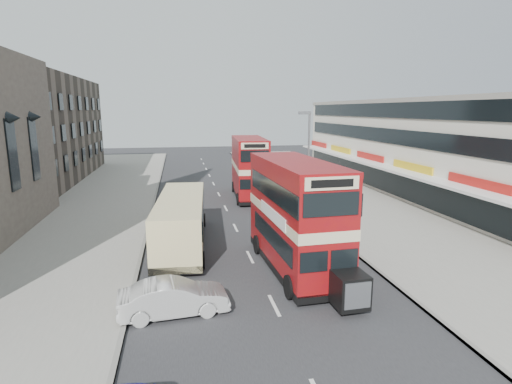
{
  "coord_description": "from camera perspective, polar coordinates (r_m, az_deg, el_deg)",
  "views": [
    {
      "loc": [
        -3.81,
        -13.86,
        8.25
      ],
      "look_at": [
        -0.19,
        5.17,
        4.36
      ],
      "focal_mm": 28.79,
      "sensor_mm": 36.0,
      "label": 1
    }
  ],
  "objects": [
    {
      "name": "car_left_front",
      "position": [
        17.56,
        -11.35,
        -14.23
      ],
      "size": [
        4.56,
        1.96,
        1.46
      ],
      "primitive_type": "imported",
      "rotation": [
        0.0,
        0.0,
        1.67
      ],
      "color": "silver",
      "rests_on": "ground"
    },
    {
      "name": "bus_second",
      "position": [
        38.8,
        -0.91,
        3.42
      ],
      "size": [
        3.28,
        10.1,
        5.48
      ],
      "rotation": [
        0.0,
        0.0,
        3.08
      ],
      "color": "black",
      "rests_on": "ground"
    },
    {
      "name": "commercial_row",
      "position": [
        43.16,
        22.8,
        5.76
      ],
      "size": [
        9.9,
        46.2,
        9.3
      ],
      "color": "beige",
      "rests_on": "ground"
    },
    {
      "name": "car_right_c",
      "position": [
        47.65,
        0.47,
        2.28
      ],
      "size": [
        4.27,
        1.75,
        1.45
      ],
      "primitive_type": "imported",
      "rotation": [
        0.0,
        0.0,
        -1.58
      ],
      "color": "#567AAC",
      "rests_on": "ground"
    },
    {
      "name": "street_lamp",
      "position": [
        33.67,
        7.19,
        5.37
      ],
      "size": [
        1.0,
        0.2,
        8.12
      ],
      "color": "slate",
      "rests_on": "ground"
    },
    {
      "name": "bus_main",
      "position": [
        21.16,
        5.6,
        -3.28
      ],
      "size": [
        3.2,
        10.12,
        5.55
      ],
      "rotation": [
        0.0,
        0.0,
        3.19
      ],
      "color": "black",
      "rests_on": "ground"
    },
    {
      "name": "pedestrian_near",
      "position": [
        31.11,
        11.36,
        -2.35
      ],
      "size": [
        0.74,
        0.65,
        1.68
      ],
      "primitive_type": "imported",
      "rotation": [
        0.0,
        0.0,
        3.6
      ],
      "color": "gray",
      "rests_on": "pavement_right"
    },
    {
      "name": "kerb_right",
      "position": [
        36.22,
        5.41,
        -1.73
      ],
      "size": [
        0.2,
        90.0,
        0.16
      ],
      "primitive_type": "cube",
      "color": "gray",
      "rests_on": "ground"
    },
    {
      "name": "pavement_left",
      "position": [
        35.79,
        -23.71,
        -2.82
      ],
      "size": [
        12.0,
        90.0,
        0.15
      ],
      "primitive_type": "cube",
      "color": "gray",
      "rests_on": "ground"
    },
    {
      "name": "car_right_a",
      "position": [
        31.03,
        6.38,
        -2.78
      ],
      "size": [
        4.94,
        2.25,
        1.4
      ],
      "primitive_type": "imported",
      "rotation": [
        0.0,
        0.0,
        -1.51
      ],
      "color": "#AA3511",
      "rests_on": "ground"
    },
    {
      "name": "coach",
      "position": [
        25.6,
        -10.34,
        -3.76
      ],
      "size": [
        3.42,
        10.75,
        2.81
      ],
      "rotation": [
        0.0,
        0.0,
        -0.07
      ],
      "color": "black",
      "rests_on": "ground"
    },
    {
      "name": "road_surface",
      "position": [
        35.06,
        -4.23,
        -2.26
      ],
      "size": [
        12.0,
        90.0,
        0.01
      ],
      "primitive_type": "cube",
      "color": "#28282B",
      "rests_on": "ground"
    },
    {
      "name": "brick_terrace",
      "position": [
        55.01,
        -30.35,
        7.49
      ],
      "size": [
        14.0,
        28.0,
        12.0
      ],
      "primitive_type": "cube",
      "color": "#66594C",
      "rests_on": "ground"
    },
    {
      "name": "cyclist",
      "position": [
        35.0,
        1.54,
        -0.85
      ],
      "size": [
        0.74,
        1.58,
        2.28
      ],
      "rotation": [
        0.0,
        0.0,
        -0.08
      ],
      "color": "gray",
      "rests_on": "ground"
    },
    {
      "name": "car_right_b",
      "position": [
        38.19,
        3.31,
        -0.12
      ],
      "size": [
        4.83,
        2.47,
        1.31
      ],
      "primitive_type": "imported",
      "rotation": [
        0.0,
        0.0,
        -1.64
      ],
      "color": "#D54815",
      "rests_on": "ground"
    },
    {
      "name": "kerb_left",
      "position": [
        34.91,
        -14.23,
        -2.53
      ],
      "size": [
        0.2,
        90.0,
        0.16
      ],
      "primitive_type": "cube",
      "color": "gray",
      "rests_on": "ground"
    },
    {
      "name": "pavement_right",
      "position": [
        38.26,
        13.93,
        -1.31
      ],
      "size": [
        12.0,
        90.0,
        0.15
      ],
      "primitive_type": "cube",
      "color": "gray",
      "rests_on": "ground"
    },
    {
      "name": "ground",
      "position": [
        16.58,
        4.2,
        -18.52
      ],
      "size": [
        160.0,
        160.0,
        0.0
      ],
      "primitive_type": "plane",
      "color": "#28282B",
      "rests_on": "ground"
    }
  ]
}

